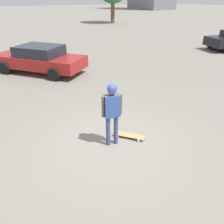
{
  "coord_description": "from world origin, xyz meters",
  "views": [
    {
      "loc": [
        4.11,
        -2.66,
        3.57
      ],
      "look_at": [
        0.0,
        0.0,
        0.98
      ],
      "focal_mm": 35.0,
      "sensor_mm": 36.0,
      "label": 1
    }
  ],
  "objects": [
    {
      "name": "car_parked_near",
      "position": [
        -7.48,
        0.31,
        0.72
      ],
      "size": [
        4.96,
        4.37,
        1.39
      ],
      "rotation": [
        0.0,
        0.0,
        -2.5
      ],
      "color": "maroon",
      "rests_on": "ground_plane"
    },
    {
      "name": "person",
      "position": [
        0.0,
        0.0,
        1.11
      ],
      "size": [
        0.29,
        0.53,
        1.75
      ],
      "rotation": [
        0.0,
        0.0,
        1.32
      ],
      "color": "#38476B",
      "rests_on": "ground_plane"
    },
    {
      "name": "ground_plane",
      "position": [
        0.0,
        0.0,
        0.0
      ],
      "size": [
        220.0,
        220.0,
        0.0
      ],
      "primitive_type": "plane",
      "color": "gray"
    },
    {
      "name": "skateboard",
      "position": [
        0.01,
        0.56,
        0.07
      ],
      "size": [
        0.85,
        0.73,
        0.09
      ],
      "rotation": [
        0.0,
        0.0,
        -2.48
      ],
      "color": "tan",
      "rests_on": "ground_plane"
    }
  ]
}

